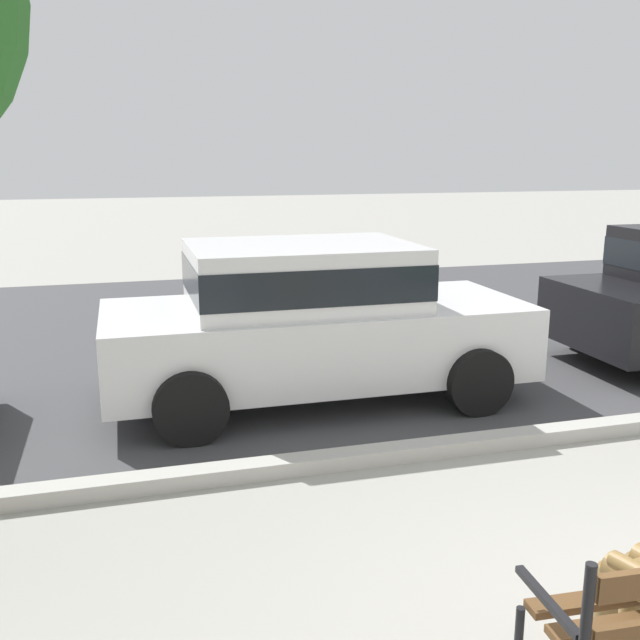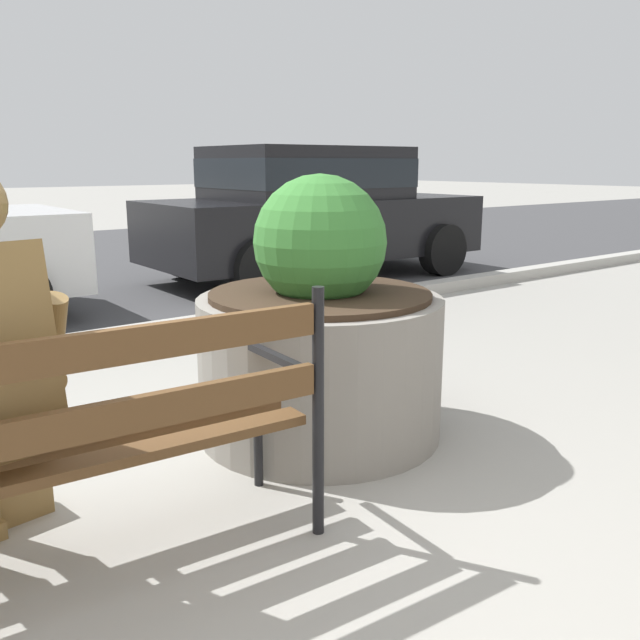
# 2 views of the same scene
# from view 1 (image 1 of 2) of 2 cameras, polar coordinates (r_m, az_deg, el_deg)

# --- Properties ---
(street_surface) EXTENTS (60.00, 9.00, 0.01)m
(street_surface) POSITION_cam_1_polar(r_m,az_deg,el_deg) (10.26, -0.24, -0.47)
(street_surface) COLOR #424244
(street_surface) RESTS_ON ground
(curb_stone) EXTENTS (60.00, 0.20, 0.12)m
(curb_stone) POSITION_cam_1_polar(r_m,az_deg,el_deg) (6.14, 11.64, -9.60)
(curb_stone) COLOR #B2AFA8
(curb_stone) RESTS_ON ground
(parked_car_white) EXTENTS (4.11, 1.95, 1.56)m
(parked_car_white) POSITION_cam_1_polar(r_m,az_deg,el_deg) (7.05, -0.70, 0.27)
(parked_car_white) COLOR silver
(parked_car_white) RESTS_ON ground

